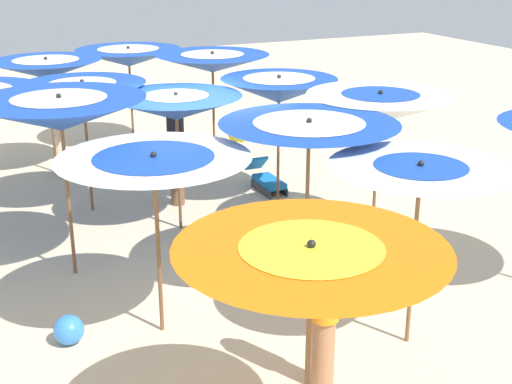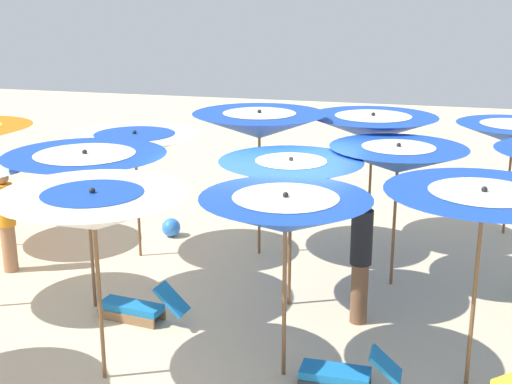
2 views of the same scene
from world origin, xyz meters
The scene contains 21 objects.
ground centered at (0.00, 0.00, -0.02)m, with size 38.83×38.83×0.04m, color beige.
beach_umbrella_1 centered at (2.63, -1.33, 2.11)m, with size 2.18×2.18×2.38m.
beach_umbrella_2 centered at (2.01, 0.74, 2.05)m, with size 1.98×1.98×2.31m.
beach_umbrella_3 centered at (1.66, 2.89, 2.20)m, with size 2.19×2.19×2.43m.
beach_umbrella_4 centered at (0.69, 5.40, 2.02)m, with size 2.28×2.28×2.26m.
beach_umbrella_5 centered at (1.35, -4.00, 2.01)m, with size 2.01×2.01×2.22m.
beach_umbrella_6 centered at (0.88, -2.36, 2.15)m, with size 2.27×2.27×2.37m.
beach_umbrella_7 centered at (0.07, 0.40, 2.01)m, with size 2.05×2.05×2.25m.
beach_umbrella_8 centered at (-1.06, 1.81, 2.04)m, with size 2.09×2.09×2.29m.
beach_umbrella_9 centered at (-1.25, 4.22, 2.09)m, with size 2.11×2.11×2.33m.
beach_umbrella_10 centered at (-0.84, -5.51, 2.08)m, with size 2.17×2.17×2.29m.
beach_umbrella_11 centered at (-1.19, -2.55, 2.01)m, with size 2.20×2.20×2.24m.
beach_umbrella_12 centered at (-1.83, -0.56, 2.30)m, with size 2.26×2.26×2.57m.
lounger_0 centered at (1.13, -1.54, 0.21)m, with size 0.50×1.36×0.61m.
lounger_1 centered at (2.21, 3.63, 0.21)m, with size 1.12×1.06×0.63m.
lounger_2 centered at (2.16, 1.49, 0.20)m, with size 0.39×1.17×0.55m.
lounger_3 centered at (-0.63, 4.06, 0.19)m, with size 1.30×0.43×0.57m.
beachgoer_0 centered at (0.39, 1.46, 1.00)m, with size 0.30×0.30×1.89m.
beachgoer_1 centered at (-1.01, 5.13, 0.85)m, with size 0.30×0.30×1.64m.
beachgoer_2 centered at (0.00, -4.35, 0.90)m, with size 0.30×0.30×1.71m.
beach_ball centered at (-2.26, -2.39, 0.18)m, with size 0.35×0.35×0.35m, color #337FE5.
Camera 1 is at (-3.32, -9.85, 4.47)m, focal length 49.85 mm.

